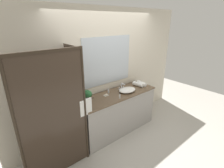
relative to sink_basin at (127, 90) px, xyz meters
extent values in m
plane|color=#B7B2A8|center=(-0.23, 0.06, -0.94)|extent=(8.00, 8.00, 0.00)
cube|color=beige|center=(-0.23, 0.40, 0.36)|extent=(4.40, 0.05, 2.60)
cube|color=beige|center=(-0.23, 0.38, 0.02)|extent=(1.80, 0.01, 0.11)
cube|color=silver|center=(-0.23, 0.37, 0.61)|extent=(1.22, 0.01, 0.99)
cube|color=#9E9993|center=(-0.23, 0.07, -0.50)|extent=(1.80, 0.56, 0.87)
cube|color=brown|center=(-0.23, 0.06, -0.05)|extent=(1.80, 0.58, 0.03)
cylinder|color=#2D2319|center=(-2.18, -0.21, 0.06)|extent=(0.04, 0.04, 2.00)
cylinder|color=#2D2319|center=(-1.18, -0.21, 0.06)|extent=(0.04, 0.04, 2.00)
cube|color=#2D2319|center=(-1.68, -0.21, 1.04)|extent=(1.00, 0.04, 0.04)
cube|color=#382B21|center=(-1.68, -0.21, 0.06)|extent=(0.96, 0.01, 1.96)
cube|color=#382B21|center=(-1.18, 0.07, 0.06)|extent=(0.01, 0.57, 1.96)
cylinder|color=#2D2319|center=(-1.16, -0.20, 0.19)|extent=(0.32, 0.02, 0.02)
cube|color=white|center=(-1.16, -0.20, 0.07)|extent=(0.22, 0.04, 0.28)
ellipsoid|color=white|center=(0.00, 0.00, 0.00)|extent=(0.39, 0.29, 0.08)
cube|color=silver|center=(0.00, 0.19, -0.03)|extent=(0.17, 0.04, 0.02)
cylinder|color=silver|center=(0.00, 0.19, 0.04)|extent=(0.02, 0.02, 0.12)
cylinder|color=silver|center=(0.00, 0.14, 0.10)|extent=(0.02, 0.10, 0.02)
cylinder|color=silver|center=(-0.06, 0.19, 0.00)|extent=(0.02, 0.02, 0.04)
cylinder|color=silver|center=(0.06, 0.19, 0.00)|extent=(0.02, 0.02, 0.04)
cylinder|color=beige|center=(-0.89, 0.18, -0.01)|extent=(0.11, 0.11, 0.06)
ellipsoid|color=#296535|center=(-0.89, 0.18, 0.09)|extent=(0.18, 0.18, 0.16)
cube|color=silver|center=(-0.48, 0.13, -0.03)|extent=(0.10, 0.07, 0.01)
ellipsoid|color=beige|center=(-0.48, 0.13, -0.02)|extent=(0.07, 0.04, 0.02)
cylinder|color=white|center=(-0.35, -0.14, 0.01)|extent=(0.03, 0.03, 0.09)
cylinder|color=black|center=(-0.35, -0.14, 0.06)|extent=(0.02, 0.02, 0.02)
cylinder|color=silver|center=(-0.36, 0.20, 0.00)|extent=(0.03, 0.03, 0.09)
cylinder|color=#B7B2A8|center=(-0.36, 0.20, 0.05)|extent=(0.02, 0.02, 0.01)
cylinder|color=white|center=(0.53, 0.06, 0.01)|extent=(0.13, 0.27, 0.09)
cylinder|color=white|center=(0.42, 0.07, 0.01)|extent=(0.12, 0.27, 0.10)
camera|label=1|loc=(-2.40, -2.35, 1.40)|focal=27.06mm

